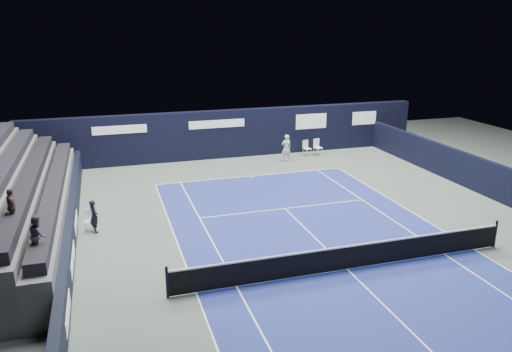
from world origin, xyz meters
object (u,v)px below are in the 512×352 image
(folding_chair_back_a, at_px, (317,144))
(tennis_player, at_px, (286,148))
(line_judge_chair, at_px, (90,219))
(tennis_net, at_px, (348,257))
(folding_chair_back_b, at_px, (306,147))

(folding_chair_back_a, relative_size, tennis_player, 0.63)
(folding_chair_back_a, xyz_separation_m, tennis_player, (-2.52, -0.90, 0.14))
(line_judge_chair, relative_size, tennis_player, 0.53)
(folding_chair_back_a, xyz_separation_m, tennis_net, (-5.58, -15.31, -0.21))
(line_judge_chair, distance_m, tennis_net, 10.93)
(folding_chair_back_a, height_order, line_judge_chair, folding_chair_back_a)
(tennis_player, bearing_deg, folding_chair_back_a, 19.68)
(folding_chair_back_a, bearing_deg, folding_chair_back_b, 164.43)
(folding_chair_back_b, bearing_deg, folding_chair_back_a, -17.52)
(folding_chair_back_b, xyz_separation_m, tennis_player, (-1.77, -0.91, 0.27))
(line_judge_chair, bearing_deg, folding_chair_back_a, 40.35)
(line_judge_chair, relative_size, tennis_net, 0.07)
(folding_chair_back_a, height_order, folding_chair_back_b, folding_chair_back_a)
(folding_chair_back_a, relative_size, line_judge_chair, 1.18)
(folding_chair_back_a, bearing_deg, tennis_net, -124.54)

